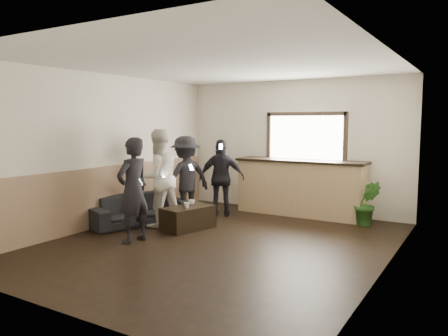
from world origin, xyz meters
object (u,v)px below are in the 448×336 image
Objects in this scene: cup_b at (187,205)px; person_a at (133,190)px; potted_plant at (367,203)px; person_c at (186,177)px; coffee_table at (188,218)px; sofa at (139,209)px; bar_counter at (300,184)px; cup_a at (192,202)px; person_d at (222,178)px; person_b at (158,178)px.

person_a reaches higher than cup_b.
person_c reaches higher than potted_plant.
coffee_table is at bearing 61.75° from person_c.
sofa is at bearing -137.17° from person_a.
cup_b is (0.04, -0.09, 0.25)m from coffee_table.
sofa is at bearing -173.35° from coffee_table.
potted_plant is at bearing 37.41° from cup_b.
potted_plant is (1.42, -0.28, -0.22)m from bar_counter.
cup_a is 3.25m from potted_plant.
person_d reaches higher than potted_plant.
person_a is at bearing 42.02° from person_b.
person_a is at bearing -121.34° from sofa.
cup_b is at bearing 112.90° from person_b.
person_c reaches higher than person_d.
coffee_table is 0.92m from person_b.
cup_a is 1.09m from person_d.
cup_b is 0.06× the size of person_c.
cup_a is at bearing 61.28° from person_d.
coffee_table is at bearing 121.76° from person_b.
person_c is (-1.85, -1.48, 0.18)m from bar_counter.
person_a is at bearing 57.17° from person_d.
person_d is at bearing 158.59° from person_c.
coffee_table is 1.39m from person_d.
person_b is (-1.87, -2.30, 0.26)m from bar_counter.
person_d is at bearing 89.35° from cup_a.
person_d reaches higher than coffee_table.
bar_counter is 3.20× the size of potted_plant.
person_d is (-0.10, 1.35, 0.33)m from cup_b.
potted_plant is 0.47× the size of person_b.
cup_b reaches higher than cup_a.
cup_a is at bearing -51.12° from sofa.
person_d reaches higher than cup_a.
potted_plant is (2.65, 2.02, -0.03)m from cup_b.
cup_a is at bearing 108.15° from coffee_table.
person_c is at bearing -165.99° from person_a.
cup_b is 0.12× the size of potted_plant.
cup_a is 0.07× the size of person_c.
coffee_table is at bearing 115.38° from cup_b.
person_a is (-1.53, -3.34, 0.20)m from bar_counter.
cup_b is (-1.22, -2.31, -0.18)m from bar_counter.
coffee_table is (-1.27, -2.21, -0.44)m from bar_counter.
person_c reaches higher than cup_b.
sofa is 16.80× the size of cup_a.
cup_b is at bearing -64.62° from coffee_table.
bar_counter is 1.64m from person_d.
person_b is at bearing 39.86° from person_d.
potted_plant is 3.51m from person_c.
person_d is (0.55, 1.34, -0.11)m from person_b.
potted_plant is at bearing 165.65° from person_d.
person_a is at bearing -133.97° from potted_plant.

